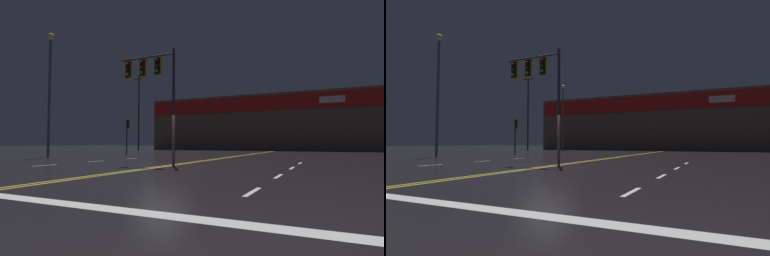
# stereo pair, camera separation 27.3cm
# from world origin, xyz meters

# --- Properties ---
(ground_plane) EXTENTS (200.00, 200.00, 0.00)m
(ground_plane) POSITION_xyz_m (0.00, 0.00, 0.00)
(ground_plane) COLOR black
(road_markings) EXTENTS (17.01, 60.00, 0.01)m
(road_markings) POSITION_xyz_m (1.25, -1.79, 0.00)
(road_markings) COLOR gold
(road_markings) RESTS_ON ground
(traffic_signal_median) EXTENTS (3.26, 0.36, 5.83)m
(traffic_signal_median) POSITION_xyz_m (-1.02, 0.59, 4.56)
(traffic_signal_median) COLOR #38383D
(traffic_signal_median) RESTS_ON ground
(traffic_signal_corner_northwest) EXTENTS (0.42, 0.36, 3.59)m
(traffic_signal_corner_northwest) POSITION_xyz_m (-11.92, 12.92, 2.64)
(traffic_signal_corner_northwest) COLOR #38383D
(traffic_signal_corner_northwest) RESTS_ON ground
(streetlight_near_right) EXTENTS (0.56, 0.56, 10.05)m
(streetlight_near_right) POSITION_xyz_m (-13.18, 4.41, 6.36)
(streetlight_near_right) COLOR #59595E
(streetlight_near_right) RESTS_ON ground
(streetlight_far_left) EXTENTS (0.56, 0.56, 9.49)m
(streetlight_far_left) POSITION_xyz_m (-13.19, 25.31, 6.06)
(streetlight_far_left) COLOR #59595E
(streetlight_far_left) RESTS_ON ground
(building_backdrop) EXTENTS (42.21, 10.23, 8.54)m
(building_backdrop) POSITION_xyz_m (0.00, 37.36, 4.29)
(building_backdrop) COLOR brown
(building_backdrop) RESTS_ON ground
(utility_pole_row) EXTENTS (48.32, 0.26, 13.00)m
(utility_pole_row) POSITION_xyz_m (-0.69, 30.71, 6.55)
(utility_pole_row) COLOR #4C3828
(utility_pole_row) RESTS_ON ground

